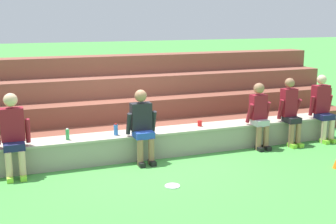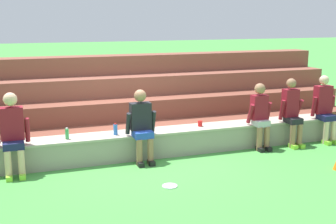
{
  "view_description": "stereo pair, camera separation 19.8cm",
  "coord_description": "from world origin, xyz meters",
  "px_view_note": "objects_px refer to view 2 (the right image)",
  "views": [
    {
      "loc": [
        -2.44,
        -7.57,
        2.63
      ],
      "look_at": [
        0.58,
        0.26,
        0.84
      ],
      "focal_mm": 47.74,
      "sensor_mm": 36.0,
      "label": 1
    },
    {
      "loc": [
        -2.25,
        -7.64,
        2.63
      ],
      "look_at": [
        0.58,
        0.26,
        0.84
      ],
      "focal_mm": 47.74,
      "sensor_mm": 36.0,
      "label": 2
    }
  ],
  "objects_px": {
    "person_rightmost_edge": "(325,107)",
    "plastic_cup_middle": "(200,124)",
    "water_bottle_center_gap": "(67,134)",
    "person_left_of_center": "(12,131)",
    "person_right_of_center": "(260,114)",
    "person_center": "(142,124)",
    "water_bottle_mid_left": "(115,129)",
    "person_far_right": "(292,111)",
    "frisbee": "(170,186)"
  },
  "relations": [
    {
      "from": "frisbee",
      "to": "person_right_of_center",
      "type": "bearing_deg",
      "value": 29.2
    },
    {
      "from": "person_rightmost_edge",
      "to": "person_left_of_center",
      "type": "bearing_deg",
      "value": 179.79
    },
    {
      "from": "person_right_of_center",
      "to": "water_bottle_center_gap",
      "type": "bearing_deg",
      "value": 176.34
    },
    {
      "from": "person_right_of_center",
      "to": "water_bottle_center_gap",
      "type": "distance_m",
      "value": 3.81
    },
    {
      "from": "person_center",
      "to": "water_bottle_mid_left",
      "type": "height_order",
      "value": "person_center"
    },
    {
      "from": "water_bottle_center_gap",
      "to": "person_right_of_center",
      "type": "bearing_deg",
      "value": -3.66
    },
    {
      "from": "person_left_of_center",
      "to": "water_bottle_mid_left",
      "type": "height_order",
      "value": "person_left_of_center"
    },
    {
      "from": "plastic_cup_middle",
      "to": "person_right_of_center",
      "type": "bearing_deg",
      "value": -14.69
    },
    {
      "from": "frisbee",
      "to": "water_bottle_center_gap",
      "type": "bearing_deg",
      "value": 130.6
    },
    {
      "from": "person_center",
      "to": "person_far_right",
      "type": "xyz_separation_m",
      "value": [
        3.23,
        0.01,
        0.01
      ]
    },
    {
      "from": "frisbee",
      "to": "person_far_right",
      "type": "bearing_deg",
      "value": 23.12
    },
    {
      "from": "water_bottle_mid_left",
      "to": "plastic_cup_middle",
      "type": "height_order",
      "value": "water_bottle_mid_left"
    },
    {
      "from": "person_right_of_center",
      "to": "plastic_cup_middle",
      "type": "height_order",
      "value": "person_right_of_center"
    },
    {
      "from": "person_right_of_center",
      "to": "plastic_cup_middle",
      "type": "relative_size",
      "value": 12.08
    },
    {
      "from": "person_center",
      "to": "plastic_cup_middle",
      "type": "bearing_deg",
      "value": 13.81
    },
    {
      "from": "person_left_of_center",
      "to": "person_center",
      "type": "xyz_separation_m",
      "value": [
        2.22,
        -0.07,
        -0.04
      ]
    },
    {
      "from": "person_center",
      "to": "person_right_of_center",
      "type": "distance_m",
      "value": 2.49
    },
    {
      "from": "plastic_cup_middle",
      "to": "frisbee",
      "type": "distance_m",
      "value": 2.15
    },
    {
      "from": "person_left_of_center",
      "to": "water_bottle_center_gap",
      "type": "height_order",
      "value": "person_left_of_center"
    },
    {
      "from": "water_bottle_center_gap",
      "to": "person_left_of_center",
      "type": "bearing_deg",
      "value": -168.39
    },
    {
      "from": "water_bottle_center_gap",
      "to": "frisbee",
      "type": "height_order",
      "value": "water_bottle_center_gap"
    },
    {
      "from": "water_bottle_mid_left",
      "to": "plastic_cup_middle",
      "type": "xyz_separation_m",
      "value": [
        1.73,
        0.06,
        -0.05
      ]
    },
    {
      "from": "person_far_right",
      "to": "water_bottle_center_gap",
      "type": "height_order",
      "value": "person_far_right"
    },
    {
      "from": "person_center",
      "to": "water_bottle_mid_left",
      "type": "xyz_separation_m",
      "value": [
        -0.43,
        0.26,
        -0.13
      ]
    },
    {
      "from": "person_far_right",
      "to": "frisbee",
      "type": "xyz_separation_m",
      "value": [
        -3.17,
        -1.35,
        -0.72
      ]
    },
    {
      "from": "water_bottle_center_gap",
      "to": "frisbee",
      "type": "relative_size",
      "value": 0.86
    },
    {
      "from": "person_center",
      "to": "person_rightmost_edge",
      "type": "bearing_deg",
      "value": 0.62
    },
    {
      "from": "person_left_of_center",
      "to": "water_bottle_mid_left",
      "type": "distance_m",
      "value": 1.81
    },
    {
      "from": "water_bottle_mid_left",
      "to": "water_bottle_center_gap",
      "type": "distance_m",
      "value": 0.88
    },
    {
      "from": "person_far_right",
      "to": "person_left_of_center",
      "type": "bearing_deg",
      "value": 179.4
    },
    {
      "from": "person_left_of_center",
      "to": "water_bottle_center_gap",
      "type": "distance_m",
      "value": 0.95
    },
    {
      "from": "plastic_cup_middle",
      "to": "frisbee",
      "type": "height_order",
      "value": "plastic_cup_middle"
    },
    {
      "from": "person_rightmost_edge",
      "to": "water_bottle_center_gap",
      "type": "relative_size",
      "value": 6.84
    },
    {
      "from": "person_rightmost_edge",
      "to": "plastic_cup_middle",
      "type": "height_order",
      "value": "person_rightmost_edge"
    },
    {
      "from": "person_center",
      "to": "water_bottle_mid_left",
      "type": "relative_size",
      "value": 6.21
    },
    {
      "from": "plastic_cup_middle",
      "to": "frisbee",
      "type": "xyz_separation_m",
      "value": [
        -1.25,
        -1.67,
        -0.54
      ]
    },
    {
      "from": "person_center",
      "to": "frisbee",
      "type": "relative_size",
      "value": 5.59
    },
    {
      "from": "person_left_of_center",
      "to": "frisbee",
      "type": "height_order",
      "value": "person_left_of_center"
    },
    {
      "from": "person_rightmost_edge",
      "to": "water_bottle_center_gap",
      "type": "xyz_separation_m",
      "value": [
        -5.39,
        0.21,
        -0.16
      ]
    },
    {
      "from": "person_left_of_center",
      "to": "person_center",
      "type": "relative_size",
      "value": 1.05
    },
    {
      "from": "person_right_of_center",
      "to": "water_bottle_mid_left",
      "type": "relative_size",
      "value": 6.17
    },
    {
      "from": "person_center",
      "to": "person_right_of_center",
      "type": "relative_size",
      "value": 1.01
    },
    {
      "from": "person_center",
      "to": "water_bottle_center_gap",
      "type": "height_order",
      "value": "person_center"
    },
    {
      "from": "person_left_of_center",
      "to": "water_bottle_center_gap",
      "type": "relative_size",
      "value": 6.78
    },
    {
      "from": "person_center",
      "to": "water_bottle_mid_left",
      "type": "distance_m",
      "value": 0.52
    },
    {
      "from": "person_left_of_center",
      "to": "person_right_of_center",
      "type": "distance_m",
      "value": 4.71
    },
    {
      "from": "person_rightmost_edge",
      "to": "water_bottle_center_gap",
      "type": "bearing_deg",
      "value": 177.77
    },
    {
      "from": "person_center",
      "to": "person_rightmost_edge",
      "type": "height_order",
      "value": "person_rightmost_edge"
    },
    {
      "from": "water_bottle_mid_left",
      "to": "person_rightmost_edge",
      "type": "bearing_deg",
      "value": -2.69
    },
    {
      "from": "person_left_of_center",
      "to": "person_rightmost_edge",
      "type": "distance_m",
      "value": 6.3
    }
  ]
}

